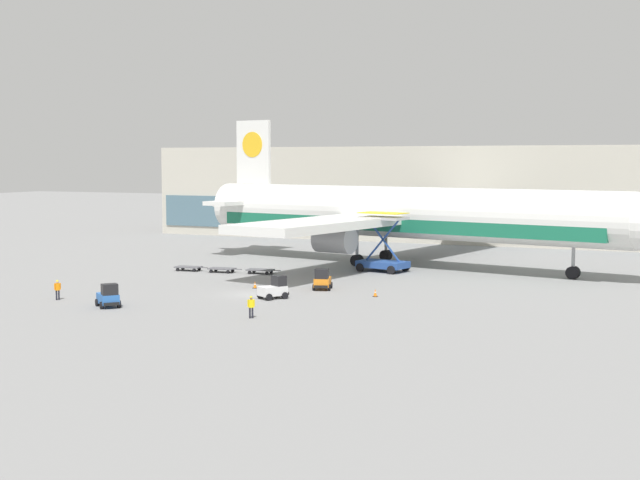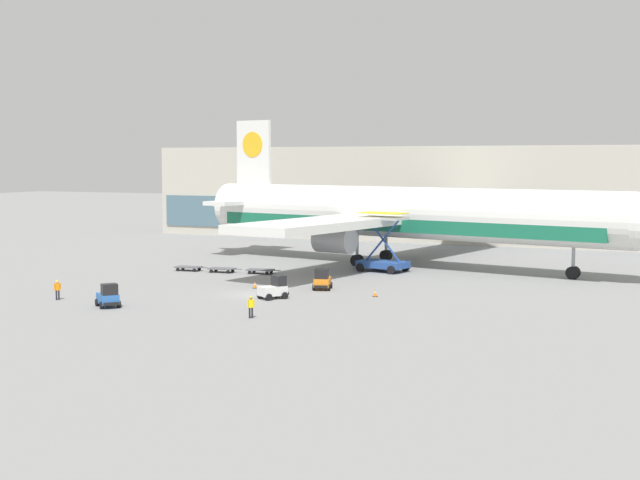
{
  "view_description": "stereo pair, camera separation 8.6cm",
  "coord_description": "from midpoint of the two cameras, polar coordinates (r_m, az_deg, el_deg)",
  "views": [
    {
      "loc": [
        37.76,
        -69.65,
        12.04
      ],
      "look_at": [
        1.68,
        11.84,
        4.0
      ],
      "focal_mm": 50.0,
      "sensor_mm": 36.0,
      "label": 1
    },
    {
      "loc": [
        37.83,
        -69.62,
        12.04
      ],
      "look_at": [
        1.68,
        11.84,
        4.0
      ],
      "focal_mm": 50.0,
      "sensor_mm": 36.0,
      "label": 2
    }
  ],
  "objects": [
    {
      "name": "scissor_lift_loader",
      "position": [
        96.26,
        4.02,
        -0.63
      ],
      "size": [
        5.68,
        4.22,
        6.39
      ],
      "rotation": [
        0.0,
        0.0,
        -0.19
      ],
      "color": "#284C99",
      "rests_on": "ground_plane"
    },
    {
      "name": "ground_plane",
      "position": [
        80.14,
        -4.57,
        -3.5
      ],
      "size": [
        400.0,
        400.0,
        0.0
      ],
      "primitive_type": "plane",
      "color": "gray"
    },
    {
      "name": "ground_crew_near",
      "position": [
        80.01,
        -16.48,
        -2.98
      ],
      "size": [
        0.4,
        0.46,
        1.73
      ],
      "rotation": [
        0.0,
        0.0,
        4.01
      ],
      "color": "black",
      "rests_on": "ground_plane"
    },
    {
      "name": "traffic_cone_near",
      "position": [
        78.78,
        3.53,
        -3.4
      ],
      "size": [
        0.4,
        0.4,
        0.69
      ],
      "color": "black",
      "rests_on": "ground_plane"
    },
    {
      "name": "baggage_dolly_lead",
      "position": [
        97.87,
        -8.43,
        -1.74
      ],
      "size": [
        3.77,
        1.8,
        0.48
      ],
      "rotation": [
        0.0,
        0.0,
        0.11
      ],
      "color": "#56565B",
      "rests_on": "ground_plane"
    },
    {
      "name": "traffic_cone_far",
      "position": [
        83.98,
        -4.21,
        -2.88
      ],
      "size": [
        0.4,
        0.4,
        0.66
      ],
      "color": "black",
      "rests_on": "ground_plane"
    },
    {
      "name": "ground_crew_far",
      "position": [
        68.11,
        -4.47,
        -4.18
      ],
      "size": [
        0.46,
        0.4,
        1.72
      ],
      "rotation": [
        0.0,
        0.0,
        0.7
      ],
      "color": "black",
      "rests_on": "ground_plane"
    },
    {
      "name": "airplane_main",
      "position": [
        101.78,
        4.94,
        1.64
      ],
      "size": [
        57.53,
        48.64,
        17.0
      ],
      "rotation": [
        0.0,
        0.0,
        -0.19
      ],
      "color": "white",
      "rests_on": "ground_plane"
    },
    {
      "name": "baggage_tug_mid",
      "position": [
        77.57,
        -2.98,
        -3.13
      ],
      "size": [
        2.55,
        2.82,
        2.0
      ],
      "rotation": [
        0.0,
        0.0,
        1.02
      ],
      "color": "silver",
      "rests_on": "ground_plane"
    },
    {
      "name": "terminal_building",
      "position": [
        137.06,
        7.91,
        2.99
      ],
      "size": [
        90.0,
        18.2,
        14.0
      ],
      "color": "#BCB7A8",
      "rests_on": "ground_plane"
    },
    {
      "name": "baggage_dolly_third",
      "position": [
        94.54,
        -3.85,
        -1.94
      ],
      "size": [
        3.77,
        1.8,
        0.48
      ],
      "rotation": [
        0.0,
        0.0,
        0.11
      ],
      "color": "#56565B",
      "rests_on": "ground_plane"
    },
    {
      "name": "baggage_tug_foreground",
      "position": [
        82.75,
        0.12,
        -2.6
      ],
      "size": [
        2.21,
        2.74,
        2.0
      ],
      "rotation": [
        0.0,
        0.0,
        -1.28
      ],
      "color": "orange",
      "rests_on": "ground_plane"
    },
    {
      "name": "baggage_tug_far",
      "position": [
        74.97,
        -13.42,
        -3.55
      ],
      "size": [
        2.79,
        2.67,
        2.0
      ],
      "rotation": [
        0.0,
        0.0,
        -0.69
      ],
      "color": "#2D66B7",
      "rests_on": "ground_plane"
    },
    {
      "name": "baggage_dolly_second",
      "position": [
        95.99,
        -6.32,
        -1.85
      ],
      "size": [
        3.77,
        1.8,
        0.48
      ],
      "rotation": [
        0.0,
        0.0,
        0.11
      ],
      "color": "#56565B",
      "rests_on": "ground_plane"
    }
  ]
}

